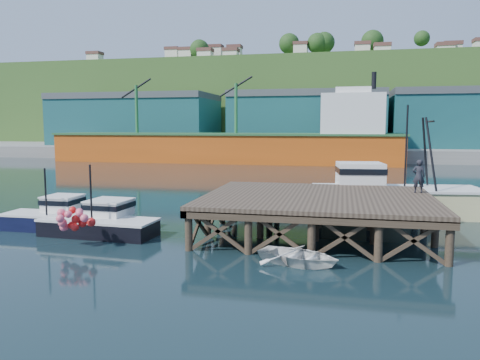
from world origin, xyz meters
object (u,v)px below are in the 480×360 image
(dinghy, at_px, (299,256))
(boat_black, at_px, (101,222))
(dockworker, at_px, (419,176))
(boat_navy, at_px, (56,216))
(trawler, at_px, (393,193))

(dinghy, bearing_deg, boat_black, 93.57)
(dinghy, height_order, dockworker, dockworker)
(boat_navy, height_order, trawler, trawler)
(trawler, height_order, dinghy, trawler)
(dinghy, bearing_deg, trawler, -2.09)
(dockworker, bearing_deg, trawler, -78.33)
(boat_navy, bearing_deg, dockworker, 11.21)
(boat_black, distance_m, trawler, 18.30)
(trawler, relative_size, dockworker, 5.96)
(dinghy, bearing_deg, dockworker, -16.53)
(trawler, height_order, dockworker, trawler)
(boat_navy, xyz_separation_m, boat_black, (3.27, -0.77, -0.00))
(boat_black, xyz_separation_m, trawler, (15.85, 9.11, 0.76))
(boat_navy, distance_m, dockworker, 20.53)
(dockworker, bearing_deg, dinghy, 53.70)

